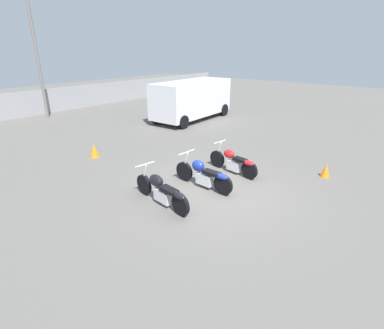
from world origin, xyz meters
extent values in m
plane|color=#5B5954|center=(0.00, 0.00, 0.00)|extent=(60.00, 60.00, 0.00)
cube|color=gray|center=(0.00, 14.62, 0.75)|extent=(40.00, 0.04, 1.50)
cylinder|color=slate|center=(1.93, 13.40, 4.28)|extent=(0.16, 0.16, 8.57)
cylinder|color=black|center=(-1.36, 1.45, 0.29)|extent=(0.19, 0.60, 0.59)
cylinder|color=black|center=(-1.60, -0.12, 0.29)|extent=(0.19, 0.60, 0.59)
cube|color=silver|center=(-1.49, 0.59, 0.26)|extent=(0.28, 0.59, 0.32)
ellipsoid|color=black|center=(-1.45, 0.85, 0.62)|extent=(0.35, 0.53, 0.33)
cube|color=black|center=(-1.53, 0.32, 0.54)|extent=(0.32, 0.59, 0.10)
ellipsoid|color=black|center=(-1.59, -0.07, 0.53)|extent=(0.26, 0.47, 0.16)
cylinder|color=silver|center=(-1.37, 1.35, 0.94)|extent=(0.62, 0.13, 0.04)
cylinder|color=silver|center=(-1.36, 1.40, 0.62)|extent=(0.09, 0.25, 0.63)
cylinder|color=silver|center=(-1.39, 0.41, 0.21)|extent=(0.17, 0.69, 0.07)
cylinder|color=black|center=(0.09, 1.17, 0.30)|extent=(0.13, 0.61, 0.61)
cylinder|color=black|center=(0.01, -0.32, 0.30)|extent=(0.13, 0.61, 0.61)
cube|color=silver|center=(0.04, 0.35, 0.27)|extent=(0.23, 0.55, 0.33)
ellipsoid|color=navy|center=(0.06, 0.60, 0.64)|extent=(0.32, 0.44, 0.35)
cube|color=black|center=(0.03, 0.10, 0.55)|extent=(0.27, 0.57, 0.10)
ellipsoid|color=navy|center=(0.01, -0.27, 0.55)|extent=(0.22, 0.45, 0.16)
cylinder|color=silver|center=(0.08, 1.07, 0.96)|extent=(0.70, 0.07, 0.04)
cylinder|color=silver|center=(0.08, 1.12, 0.63)|extent=(0.06, 0.25, 0.64)
cylinder|color=silver|center=(0.16, 0.19, 0.21)|extent=(0.10, 0.56, 0.07)
cylinder|color=black|center=(1.68, 1.01, 0.29)|extent=(0.19, 0.60, 0.59)
cylinder|color=black|center=(1.45, -0.37, 0.29)|extent=(0.19, 0.60, 0.59)
cube|color=silver|center=(1.55, 0.25, 0.26)|extent=(0.28, 0.53, 0.32)
ellipsoid|color=red|center=(1.59, 0.49, 0.62)|extent=(0.31, 0.46, 0.29)
cube|color=black|center=(1.52, 0.02, 0.54)|extent=(0.31, 0.50, 0.10)
ellipsoid|color=red|center=(1.46, -0.32, 0.53)|extent=(0.27, 0.47, 0.16)
cylinder|color=silver|center=(1.66, 0.91, 0.94)|extent=(0.59, 0.13, 0.04)
cylinder|color=silver|center=(1.67, 0.96, 0.62)|extent=(0.09, 0.25, 0.63)
cylinder|color=silver|center=(1.65, 0.09, 0.21)|extent=(0.17, 0.61, 0.07)
cube|color=silver|center=(6.94, 6.35, 1.22)|extent=(5.28, 2.15, 1.89)
cube|color=black|center=(9.53, 6.44, 1.65)|extent=(0.09, 1.77, 0.57)
cylinder|color=black|center=(8.92, 7.35, 0.35)|extent=(0.71, 0.24, 0.70)
cylinder|color=black|center=(8.98, 5.48, 0.35)|extent=(0.71, 0.24, 0.70)
cylinder|color=black|center=(4.90, 7.21, 0.35)|extent=(0.71, 0.24, 0.70)
cylinder|color=black|center=(4.97, 5.35, 0.35)|extent=(0.71, 0.24, 0.70)
cone|color=orange|center=(3.14, -2.22, 0.22)|extent=(0.28, 0.28, 0.45)
cone|color=orange|center=(-0.40, 5.26, 0.25)|extent=(0.35, 0.35, 0.50)
camera|label=1|loc=(-6.51, -4.42, 3.92)|focal=28.00mm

